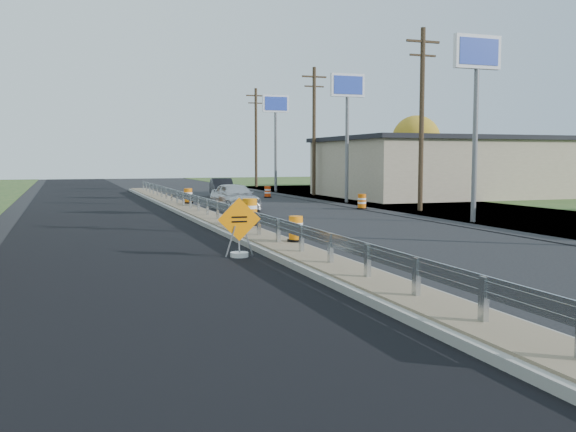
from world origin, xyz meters
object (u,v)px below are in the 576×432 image
object	(u,v)px
car_dark_mid	(222,188)
barrel_median_mid	(250,212)
barrel_shoulder_near	(362,202)
barrel_shoulder_mid	(268,192)
barrel_median_near	(296,229)
caution_sign	(239,242)
barrel_median_far	(188,196)
car_silver	(235,197)

from	to	relation	value
car_dark_mid	barrel_median_mid	bearing A→B (deg)	-94.27
barrel_shoulder_near	barrel_shoulder_mid	xyz separation A→B (m)	(-1.69, 11.60, -0.01)
barrel_median_near	car_dark_mid	world-z (taller)	car_dark_mid
caution_sign	barrel_median_mid	world-z (taller)	caution_sign
barrel_median_far	barrel_shoulder_mid	size ratio (longest dim) A/B	1.04
caution_sign	barrel_median_far	xyz separation A→B (m)	(2.05, 18.67, 0.21)
barrel_median_near	car_silver	world-z (taller)	car_silver
barrel_median_mid	barrel_shoulder_mid	xyz separation A→B (m)	(6.96, 19.74, -0.33)
barrel_median_near	car_silver	distance (m)	14.81
barrel_median_mid	barrel_median_near	bearing A→B (deg)	-90.00
barrel_median_near	car_dark_mid	distance (m)	26.93
caution_sign	barrel_shoulder_mid	bearing A→B (deg)	74.89
barrel_median_near	caution_sign	bearing A→B (deg)	-153.18
barrel_median_far	car_silver	distance (m)	3.52
barrel_median_mid	barrel_median_far	xyz separation A→B (m)	(0.00, 12.56, -0.08)
barrel_median_near	barrel_shoulder_mid	size ratio (longest dim) A/B	0.96
barrel_median_mid	barrel_shoulder_mid	bearing A→B (deg)	70.57
caution_sign	barrel_median_far	world-z (taller)	caution_sign
barrel_shoulder_near	barrel_median_mid	bearing A→B (deg)	-136.71
barrel_shoulder_mid	car_dark_mid	distance (m)	3.39
barrel_median_mid	barrel_median_far	bearing A→B (deg)	90.00
caution_sign	car_silver	distance (m)	16.22
barrel_shoulder_mid	barrel_median_mid	bearing A→B (deg)	-109.43
car_dark_mid	car_silver	bearing A→B (deg)	-93.80
barrel_shoulder_mid	car_silver	xyz separation A→B (m)	(-5.03, -10.13, 0.35)
barrel_shoulder_mid	car_dark_mid	xyz separation A→B (m)	(-2.86, 1.80, 0.28)
car_dark_mid	caution_sign	bearing A→B (deg)	-96.04
barrel_median_far	barrel_shoulder_mid	distance (m)	10.01
barrel_median_near	barrel_median_far	world-z (taller)	barrel_median_far
car_dark_mid	barrel_median_far	bearing A→B (deg)	-108.02
caution_sign	car_dark_mid	world-z (taller)	caution_sign
caution_sign	barrel_median_far	size ratio (longest dim) A/B	1.99
barrel_shoulder_mid	car_dark_mid	size ratio (longest dim) A/B	0.20
barrel_shoulder_mid	car_dark_mid	world-z (taller)	car_dark_mid
barrel_median_mid	barrel_shoulder_near	xyz separation A→B (m)	(8.65, 8.15, -0.32)
barrel_median_mid	barrel_shoulder_near	bearing A→B (deg)	43.29
barrel_shoulder_mid	barrel_shoulder_near	bearing A→B (deg)	-81.73
barrel_median_near	barrel_shoulder_mid	bearing A→B (deg)	74.32
barrel_shoulder_near	caution_sign	bearing A→B (deg)	-126.89
barrel_shoulder_near	car_dark_mid	size ratio (longest dim) A/B	0.20
car_silver	car_dark_mid	distance (m)	12.13
barrel_median_mid	car_silver	size ratio (longest dim) A/B	0.23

